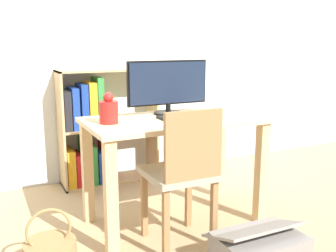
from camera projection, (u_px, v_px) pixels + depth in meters
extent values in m
plane|color=tan|center=(174.00, 220.00, 2.79)|extent=(10.00, 10.00, 0.00)
cube|color=silver|center=(117.00, 36.00, 3.55)|extent=(8.00, 0.05, 2.60)
cube|color=#D8BC8C|center=(174.00, 120.00, 2.64)|extent=(1.19, 0.64, 0.03)
cube|color=tan|center=(111.00, 199.00, 2.26)|extent=(0.07, 0.07, 0.71)
cube|color=tan|center=(261.00, 173.00, 2.72)|extent=(0.07, 0.07, 0.71)
cube|color=tan|center=(88.00, 173.00, 2.72)|extent=(0.07, 0.07, 0.71)
cube|color=tan|center=(219.00, 154.00, 3.18)|extent=(0.07, 0.07, 0.71)
cylinder|color=black|center=(168.00, 113.00, 2.78)|extent=(0.20, 0.20, 0.02)
cylinder|color=black|center=(168.00, 107.00, 2.78)|extent=(0.04, 0.04, 0.06)
cube|color=black|center=(168.00, 83.00, 2.74)|extent=(0.60, 0.02, 0.31)
cube|color=#192338|center=(168.00, 83.00, 2.74)|extent=(0.58, 0.03, 0.28)
cube|color=black|center=(181.00, 117.00, 2.64)|extent=(0.31, 0.13, 0.02)
cylinder|color=#B2231E|center=(109.00, 112.00, 2.45)|extent=(0.12, 0.12, 0.14)
sphere|color=#B2231E|center=(108.00, 97.00, 2.43)|extent=(0.07, 0.07, 0.07)
cube|color=#9E937F|center=(178.00, 173.00, 2.41)|extent=(0.40, 0.40, 0.04)
cube|color=olive|center=(193.00, 145.00, 2.20)|extent=(0.36, 0.03, 0.40)
cube|color=olive|center=(166.00, 225.00, 2.25)|extent=(0.04, 0.04, 0.43)
cube|color=olive|center=(214.00, 214.00, 2.39)|extent=(0.04, 0.04, 0.43)
cube|color=olive|center=(144.00, 204.00, 2.54)|extent=(0.04, 0.04, 0.43)
cube|color=olive|center=(188.00, 196.00, 2.67)|extent=(0.04, 0.04, 0.43)
cube|color=tan|center=(61.00, 131.00, 3.31)|extent=(0.02, 0.28, 1.02)
cube|color=tan|center=(152.00, 122.00, 3.67)|extent=(0.02, 0.28, 1.02)
cube|color=tan|center=(111.00, 180.00, 3.59)|extent=(0.86, 0.28, 0.02)
cube|color=tan|center=(107.00, 70.00, 3.39)|extent=(0.86, 0.28, 0.02)
cube|color=tan|center=(109.00, 127.00, 3.49)|extent=(0.82, 0.28, 0.02)
cube|color=orange|center=(69.00, 167.00, 3.40)|extent=(0.07, 0.24, 0.32)
cube|color=red|center=(77.00, 169.00, 3.44)|extent=(0.06, 0.24, 0.28)
cube|color=#2D7F38|center=(84.00, 160.00, 3.45)|extent=(0.04, 0.24, 0.42)
cube|color=#2D7F38|center=(91.00, 163.00, 3.48)|extent=(0.07, 0.24, 0.34)
cube|color=navy|center=(99.00, 166.00, 3.52)|extent=(0.05, 0.24, 0.28)
cube|color=red|center=(105.00, 158.00, 3.53)|extent=(0.05, 0.24, 0.42)
cube|color=black|center=(66.00, 110.00, 3.30)|extent=(0.06, 0.24, 0.33)
cube|color=navy|center=(74.00, 108.00, 3.32)|extent=(0.06, 0.24, 0.35)
cube|color=navy|center=(82.00, 106.00, 3.35)|extent=(0.06, 0.24, 0.38)
cube|color=orange|center=(91.00, 105.00, 3.38)|extent=(0.07, 0.24, 0.39)
cube|color=#2D7F38|center=(98.00, 102.00, 3.40)|extent=(0.05, 0.24, 0.43)
torus|color=#997547|center=(49.00, 230.00, 2.12)|extent=(0.24, 0.02, 0.24)
cube|color=gray|center=(253.00, 229.00, 2.20)|extent=(0.48, 0.32, 0.13)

